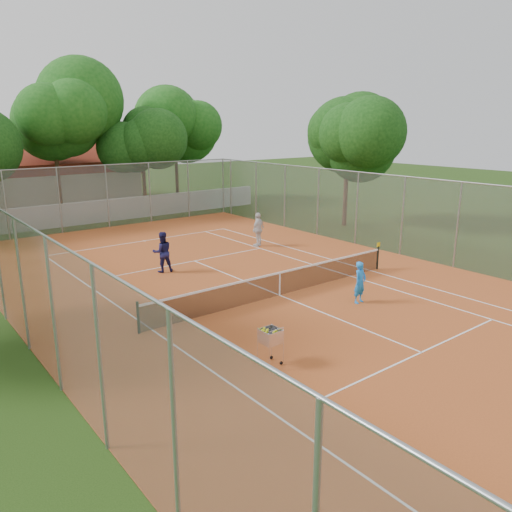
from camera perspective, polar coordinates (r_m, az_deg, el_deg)
ground at (r=19.60m, az=2.71°, el=-4.56°), size 120.00×120.00×0.00m
court_pad at (r=19.60m, az=2.71°, el=-4.54°), size 18.00×34.00×0.02m
court_lines at (r=19.60m, az=2.71°, el=-4.50°), size 10.98×23.78×0.01m
tennis_net at (r=19.44m, az=2.73°, el=-3.15°), size 11.88×0.10×0.98m
perimeter_fence at (r=19.03m, az=2.78°, el=1.12°), size 18.00×34.00×4.00m
boundary_wall at (r=35.60m, az=-17.70°, el=4.86°), size 26.00×0.30×1.50m
clubhouse at (r=44.36m, az=-24.93°, el=7.94°), size 16.40×9.00×4.40m
tropical_trees at (r=37.98m, az=-19.85°, el=11.74°), size 29.00×19.00×10.00m
player_near at (r=18.97m, az=11.81°, el=-2.97°), size 0.62×0.44×1.58m
player_far_left at (r=22.79m, az=-10.65°, el=0.46°), size 1.04×0.89×1.85m
player_far_right at (r=27.22m, az=0.26°, el=3.07°), size 1.18×0.83×1.85m
ball_hopper at (r=14.00m, az=1.67°, el=-10.17°), size 0.56×0.56×1.15m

